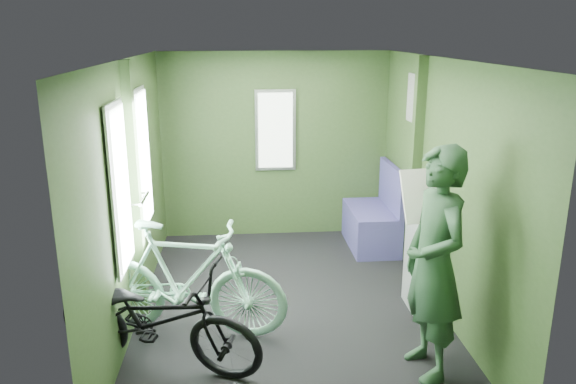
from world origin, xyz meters
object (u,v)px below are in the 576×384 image
bicycle_black (159,369)px  passenger (434,264)px  waste_box (424,260)px  bench_seat (373,223)px  bicycle_mint (188,334)px

bicycle_black → passenger: passenger is taller
passenger → waste_box: size_ratio=1.89×
passenger → bench_seat: (0.18, 2.60, -0.59)m
bicycle_black → waste_box: 2.55m
bicycle_black → waste_box: waste_box is taller
passenger → waste_box: bearing=156.4°
bicycle_mint → passenger: 2.19m
bench_seat → waste_box: bearing=-86.4°
bicycle_black → bench_seat: bearing=-20.8°
passenger → bench_seat: passenger is taller
passenger → waste_box: passenger is taller
bicycle_black → passenger: 2.25m
bench_seat → passenger: bearing=-94.4°
bicycle_mint → bench_seat: (2.06, 1.92, 0.30)m
waste_box → bench_seat: bearing=94.1°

